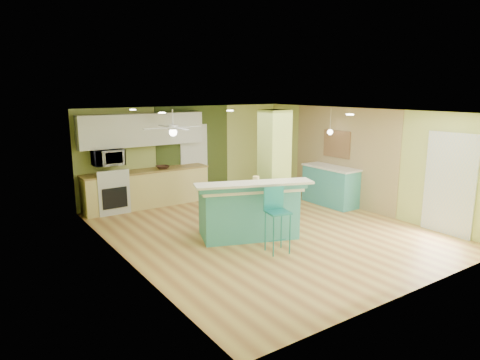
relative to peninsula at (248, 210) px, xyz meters
name	(u,v)px	position (x,y,z in m)	size (l,w,h in m)	color
floor	(264,230)	(0.49, 0.12, -0.56)	(6.00, 7.00, 0.01)	#9F6837
ceiling	(265,111)	(0.49, 0.12, 1.95)	(6.00, 7.00, 0.01)	white
wall_back	(187,152)	(0.49, 3.62, 0.69)	(6.00, 0.01, 2.50)	#B6C268
wall_front	(416,212)	(0.49, -3.39, 0.69)	(6.00, 0.01, 2.50)	#B6C268
wall_left	(123,192)	(-2.51, 0.12, 0.69)	(0.01, 7.00, 2.50)	#B6C268
wall_right	(362,159)	(3.50, 0.12, 0.69)	(0.01, 7.00, 2.50)	#B6C268
wood_panel	(343,156)	(3.48, 0.72, 0.69)	(0.02, 3.40, 2.50)	#907852
olive_accent	(193,152)	(0.69, 3.61, 0.69)	(2.20, 0.02, 2.50)	#3F4E1F
interior_door	(194,161)	(0.69, 3.58, 0.44)	(0.82, 0.05, 2.00)	white
french_door	(450,184)	(3.46, -2.18, 0.49)	(0.04, 1.08, 2.10)	silver
column	(274,166)	(1.14, 0.62, 0.69)	(0.55, 0.55, 2.50)	#A8BC57
kitchen_run	(147,188)	(-0.81, 3.32, -0.09)	(3.25, 0.63, 0.94)	#DEC874
stove	(111,194)	(-1.76, 3.31, -0.10)	(0.76, 0.66, 1.08)	silver
upper_cabinets	(143,130)	(-0.81, 3.44, 1.39)	(3.20, 0.34, 0.80)	silver
microwave	(108,157)	(-1.76, 3.32, 0.79)	(0.70, 0.48, 0.39)	white
ceiling_fan	(173,128)	(-0.61, 2.12, 1.52)	(1.41, 1.41, 0.61)	silver
pendant_lamp	(330,132)	(3.14, 0.87, 1.32)	(0.14, 0.14, 0.69)	white
wall_decor	(337,144)	(3.46, 0.92, 0.99)	(0.03, 0.90, 0.70)	brown
peninsula	(248,210)	(0.00, 0.00, 0.00)	(2.41, 1.86, 1.21)	teal
bar_stool	(276,209)	(-0.06, -0.95, 0.24)	(0.47, 0.47, 1.20)	#1B797C
side_counter	(331,185)	(3.19, 0.81, -0.06)	(0.66, 1.55, 1.00)	teal
fruit_bowl	(163,167)	(-0.40, 3.25, 0.42)	(0.34, 0.34, 0.08)	#3B2218
canister	(256,180)	(0.25, 0.09, 0.57)	(0.13, 0.13, 0.15)	yellow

